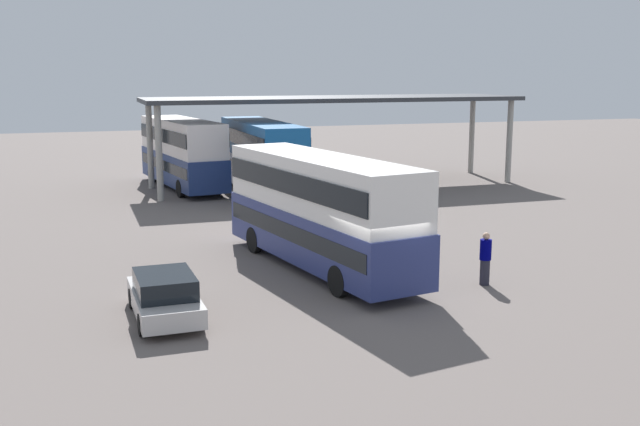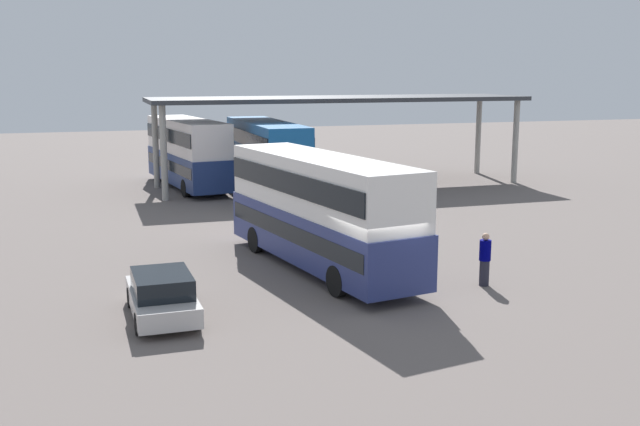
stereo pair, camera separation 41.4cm
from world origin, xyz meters
name	(u,v)px [view 1 (the left image)]	position (x,y,z in m)	size (l,w,h in m)	color
ground_plane	(380,300)	(0.00, 0.00, 0.00)	(140.00, 140.00, 0.00)	#685E59
double_decker_main	(320,207)	(-0.58, 4.13, 2.20)	(4.31, 10.77, 4.00)	navy
parked_hatchback	(165,296)	(-6.46, 0.25, 0.67)	(1.81, 4.03, 1.35)	beige
double_decker_near_canopy	(182,151)	(-2.62, 24.14, 2.25)	(3.91, 10.44, 4.09)	navy
double_decker_mid_row	(262,155)	(1.33, 20.50, 2.26)	(2.63, 10.81, 4.11)	silver
depot_canopy	(335,102)	(6.38, 22.46, 5.05)	(22.83, 5.96, 5.38)	#33353A
pedestrian_waiting	(485,259)	(3.90, 0.44, 0.88)	(0.38, 0.38, 1.76)	#262633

